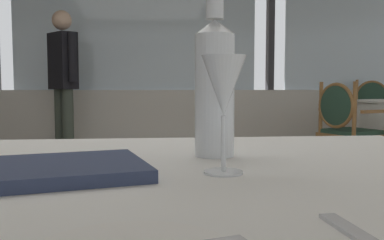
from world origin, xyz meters
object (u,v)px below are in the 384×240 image
(dining_chair_1_2, at_px, (345,124))
(wine_glass, at_px, (224,89))
(water_bottle, at_px, (215,84))
(dining_chair_1_1, at_px, (375,112))
(diner_person_1, at_px, (63,76))
(menu_book, at_px, (41,170))

(dining_chair_1_2, bearing_deg, wine_glass, -141.09)
(wine_glass, bearing_deg, water_bottle, 86.12)
(water_bottle, height_order, dining_chair_1_2, water_bottle)
(dining_chair_1_1, bearing_deg, dining_chair_1_2, -29.92)
(wine_glass, relative_size, dining_chair_1_2, 0.20)
(water_bottle, relative_size, dining_chair_1_1, 0.37)
(water_bottle, relative_size, wine_glass, 1.90)
(dining_chair_1_1, height_order, dining_chair_1_2, dining_chair_1_1)
(wine_glass, bearing_deg, dining_chair_1_1, 58.47)
(wine_glass, xyz_separation_m, dining_chair_1_2, (1.69, 3.10, -0.34))
(wine_glass, height_order, diner_person_1, diner_person_1)
(water_bottle, xyz_separation_m, wine_glass, (-0.01, -0.17, -0.01))
(water_bottle, height_order, dining_chair_1_1, water_bottle)
(wine_glass, distance_m, menu_book, 0.31)
(dining_chair_1_2, distance_m, diner_person_1, 3.13)
(wine_glass, height_order, dining_chair_1_1, dining_chair_1_1)
(wine_glass, distance_m, dining_chair_1_1, 5.25)
(water_bottle, height_order, diner_person_1, diner_person_1)
(menu_book, xyz_separation_m, diner_person_1, (-0.83, 4.37, 0.26))
(wine_glass, distance_m, diner_person_1, 4.52)
(water_bottle, xyz_separation_m, dining_chair_1_1, (2.73, 4.30, -0.32))
(menu_book, height_order, dining_chair_1_1, dining_chair_1_1)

